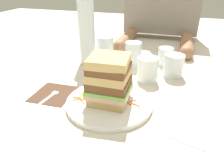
{
  "coord_description": "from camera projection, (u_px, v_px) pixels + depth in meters",
  "views": [
    {
      "loc": [
        0.16,
        -0.5,
        0.35
      ],
      "look_at": [
        -0.0,
        0.03,
        0.06
      ],
      "focal_mm": 34.3,
      "sensor_mm": 36.0,
      "label": 1
    }
  ],
  "objects": [
    {
      "name": "ground_plane",
      "position": [
        109.0,
        105.0,
        0.63
      ],
      "size": [
        3.0,
        3.0,
        0.0
      ],
      "primitive_type": "plane",
      "color": "beige"
    },
    {
      "name": "main_plate",
      "position": [
        109.0,
        103.0,
        0.62
      ],
      "size": [
        0.25,
        0.25,
        0.02
      ],
      "primitive_type": "cylinder",
      "color": "white",
      "rests_on": "ground_plane"
    },
    {
      "name": "sandwich",
      "position": [
        109.0,
        80.0,
        0.59
      ],
      "size": [
        0.12,
        0.11,
        0.14
      ],
      "color": "tan",
      "rests_on": "main_plate"
    },
    {
      "name": "carrot_shred_0",
      "position": [
        89.0,
        99.0,
        0.62
      ],
      "size": [
        0.01,
        0.02,
        0.0
      ],
      "primitive_type": "cylinder",
      "rotation": [
        0.0,
        1.57,
        1.0
      ],
      "color": "orange",
      "rests_on": "main_plate"
    },
    {
      "name": "carrot_shred_1",
      "position": [
        81.0,
        94.0,
        0.65
      ],
      "size": [
        0.02,
        0.02,
        0.0
      ],
      "primitive_type": "cylinder",
      "rotation": [
        0.0,
        1.57,
        5.4
      ],
      "color": "orange",
      "rests_on": "main_plate"
    },
    {
      "name": "carrot_shred_2",
      "position": [
        78.0,
        99.0,
        0.62
      ],
      "size": [
        0.03,
        0.02,
        0.0
      ],
      "primitive_type": "cylinder",
      "rotation": [
        0.0,
        1.57,
        3.62
      ],
      "color": "orange",
      "rests_on": "main_plate"
    },
    {
      "name": "carrot_shred_3",
      "position": [
        89.0,
        95.0,
        0.64
      ],
      "size": [
        0.02,
        0.02,
        0.0
      ],
      "primitive_type": "cylinder",
      "rotation": [
        0.0,
        1.57,
        5.48
      ],
      "color": "orange",
      "rests_on": "main_plate"
    },
    {
      "name": "carrot_shred_4",
      "position": [
        81.0,
        98.0,
        0.63
      ],
      "size": [
        0.01,
        0.02,
        0.0
      ],
      "primitive_type": "cylinder",
      "rotation": [
        0.0,
        1.57,
        5.11
      ],
      "color": "orange",
      "rests_on": "main_plate"
    },
    {
      "name": "carrot_shred_5",
      "position": [
        88.0,
        94.0,
        0.65
      ],
      "size": [
        0.01,
        0.02,
        0.0
      ],
      "primitive_type": "cylinder",
      "rotation": [
        0.0,
        1.57,
        4.93
      ],
      "color": "orange",
      "rests_on": "main_plate"
    },
    {
      "name": "carrot_shred_6",
      "position": [
        86.0,
        97.0,
        0.63
      ],
      "size": [
        0.02,
        0.01,
        0.0
      ],
      "primitive_type": "cylinder",
      "rotation": [
        0.0,
        1.57,
        0.24
      ],
      "color": "orange",
      "rests_on": "main_plate"
    },
    {
      "name": "carrot_shred_7",
      "position": [
        82.0,
        101.0,
        0.62
      ],
      "size": [
        0.02,
        0.03,
        0.0
      ],
      "primitive_type": "cylinder",
      "rotation": [
        0.0,
        1.57,
        5.39
      ],
      "color": "orange",
      "rests_on": "main_plate"
    },
    {
      "name": "carrot_shred_8",
      "position": [
        77.0,
        98.0,
        0.63
      ],
      "size": [
        0.02,
        0.01,
        0.0
      ],
      "primitive_type": "cylinder",
      "rotation": [
        0.0,
        1.57,
        0.28
      ],
      "color": "orange",
      "rests_on": "main_plate"
    },
    {
      "name": "carrot_shred_9",
      "position": [
        139.0,
        108.0,
        0.59
      ],
      "size": [
        0.01,
        0.02,
        0.0
      ],
      "primitive_type": "cylinder",
      "rotation": [
        0.0,
        1.57,
        5.14
      ],
      "color": "orange",
      "rests_on": "main_plate"
    },
    {
      "name": "carrot_shred_10",
      "position": [
        136.0,
        104.0,
        0.6
      ],
      "size": [
        0.02,
        0.01,
        0.0
      ],
      "primitive_type": "cylinder",
      "rotation": [
        0.0,
        1.57,
        5.66
      ],
      "color": "orange",
      "rests_on": "main_plate"
    },
    {
      "name": "carrot_shred_11",
      "position": [
        129.0,
        104.0,
        0.6
      ],
      "size": [
        0.02,
        0.02,
        0.0
      ],
      "primitive_type": "cylinder",
      "rotation": [
        0.0,
        1.57,
        2.43
      ],
      "color": "orange",
      "rests_on": "main_plate"
    },
    {
      "name": "carrot_shred_12",
      "position": [
        133.0,
        101.0,
        0.62
      ],
      "size": [
        0.02,
        0.01,
        0.0
      ],
      "primitive_type": "cylinder",
      "rotation": [
        0.0,
        1.57,
        3.76
      ],
      "color": "orange",
      "rests_on": "main_plate"
    },
    {
      "name": "carrot_shred_13",
      "position": [
        135.0,
        105.0,
        0.59
      ],
      "size": [
        0.03,
        0.01,
        0.0
      ],
      "primitive_type": "cylinder",
      "rotation": [
        0.0,
        1.57,
        5.95
      ],
      "color": "orange",
      "rests_on": "main_plate"
    },
    {
      "name": "napkin_dark",
      "position": [
        54.0,
        94.0,
        0.68
      ],
      "size": [
        0.12,
        0.13,
        0.0
      ],
      "primitive_type": "cube",
      "rotation": [
        0.0,
        0.0,
        0.03
      ],
      "color": "#4C3323",
      "rests_on": "ground_plane"
    },
    {
      "name": "fork",
      "position": [
        49.0,
        96.0,
        0.66
      ],
      "size": [
        0.03,
        0.17,
        0.0
      ],
      "color": "silver",
      "rests_on": "napkin_dark"
    },
    {
      "name": "knife",
      "position": [
        166.0,
        112.0,
        0.59
      ],
      "size": [
        0.02,
        0.2,
        0.0
      ],
      "color": "silver",
      "rests_on": "ground_plane"
    },
    {
      "name": "juice_glass",
      "position": [
        147.0,
        70.0,
        0.75
      ],
      "size": [
        0.07,
        0.07,
        0.09
      ],
      "color": "white",
      "rests_on": "ground_plane"
    },
    {
      "name": "water_bottle",
      "position": [
        86.0,
        28.0,
        0.86
      ],
      "size": [
        0.07,
        0.07,
        0.32
      ],
      "color": "silver",
      "rests_on": "ground_plane"
    },
    {
      "name": "empty_tumbler_0",
      "position": [
        134.0,
        54.0,
        0.87
      ],
      "size": [
        0.07,
        0.07,
        0.1
      ],
      "primitive_type": "cylinder",
      "color": "silver",
      "rests_on": "ground_plane"
    },
    {
      "name": "empty_tumbler_1",
      "position": [
        174.0,
        65.0,
        0.79
      ],
      "size": [
        0.07,
        0.07,
        0.08
      ],
      "primitive_type": "cylinder",
      "color": "silver",
      "rests_on": "ground_plane"
    },
    {
      "name": "empty_tumbler_2",
      "position": [
        105.0,
        47.0,
        0.97
      ],
      "size": [
        0.08,
        0.08,
        0.09
      ],
      "primitive_type": "cylinder",
      "color": "silver",
      "rests_on": "ground_plane"
    },
    {
      "name": "empty_tumbler_3",
      "position": [
        165.0,
        56.0,
        0.89
      ],
      "size": [
        0.06,
        0.06,
        0.07
      ],
      "primitive_type": "cylinder",
      "color": "silver",
      "rests_on": "ground_plane"
    },
    {
      "name": "napkin_pink",
      "position": [
        190.0,
        134.0,
        0.51
      ],
      "size": [
        0.11,
        0.1,
        0.0
      ],
      "primitive_type": "cube",
      "rotation": [
        0.0,
        0.0,
        -0.3
      ],
      "color": "pink",
      "rests_on": "ground_plane"
    }
  ]
}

